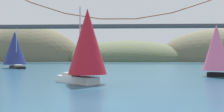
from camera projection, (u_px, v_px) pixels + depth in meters
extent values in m
plane|color=navy|center=(92.00, 103.00, 16.53)|extent=(360.00, 360.00, 0.00)
ellipsoid|color=#6B664C|center=(28.00, 61.00, 153.75)|extent=(64.75, 44.00, 43.51)
ellipsoid|color=#5B6647|center=(128.00, 61.00, 151.19)|extent=(75.48, 44.00, 24.27)
ellipsoid|color=#6B664C|center=(223.00, 61.00, 148.85)|extent=(77.34, 44.00, 38.37)
cube|color=#47474C|center=(118.00, 26.00, 111.46)|extent=(144.68, 6.00, 1.20)
cylinder|color=brown|center=(48.00, 8.00, 112.78)|extent=(15.68, 0.50, 5.49)
cylinder|color=brown|center=(83.00, 16.00, 112.12)|extent=(15.61, 0.50, 3.00)
cylinder|color=brown|center=(118.00, 19.00, 111.46)|extent=(15.53, 0.50, 0.50)
cylinder|color=brown|center=(154.00, 16.00, 110.80)|extent=(15.61, 0.50, 3.00)
cylinder|color=brown|center=(191.00, 7.00, 110.14)|extent=(15.68, 0.50, 5.49)
cube|color=white|center=(77.00, 80.00, 28.76)|extent=(5.43, 5.07, 0.80)
cube|color=beige|center=(71.00, 74.00, 29.47)|extent=(2.25, 2.21, 0.36)
cylinder|color=#B2B2B7|center=(80.00, 41.00, 28.37)|extent=(0.14, 0.14, 7.73)
cone|color=#B21423|center=(87.00, 41.00, 27.51)|extent=(5.89, 5.89, 7.07)
cone|color=pink|center=(216.00, 47.00, 37.97)|extent=(5.56, 5.56, 6.86)
cube|color=black|center=(17.00, 67.00, 63.19)|extent=(6.38, 7.73, 0.64)
cube|color=beige|center=(19.00, 65.00, 61.98)|extent=(2.78, 3.00, 0.36)
cylinder|color=#B2B2B7|center=(16.00, 47.00, 63.87)|extent=(0.14, 0.14, 9.35)
cone|color=navy|center=(15.00, 48.00, 65.34)|extent=(7.99, 7.99, 8.45)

